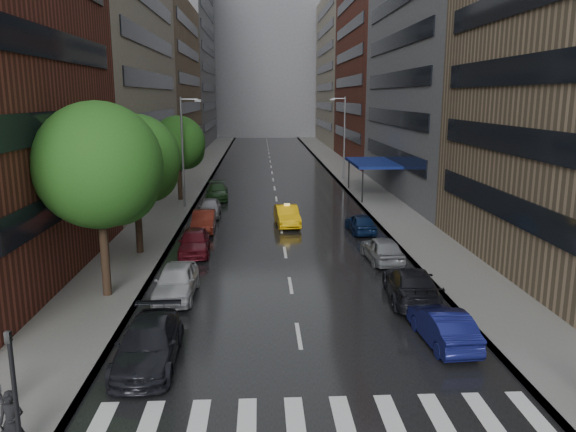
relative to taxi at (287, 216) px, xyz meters
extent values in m
plane|color=gray|center=(-0.46, -23.21, -0.73)|extent=(220.00, 220.00, 0.00)
cube|color=black|center=(-0.46, 26.79, -0.72)|extent=(14.00, 140.00, 0.01)
cube|color=gray|center=(-9.46, 26.79, -0.65)|extent=(4.00, 140.00, 0.15)
cube|color=gray|center=(8.54, 26.79, -0.65)|extent=(4.00, 140.00, 0.15)
cube|color=silver|center=(-6.56, -25.21, -0.72)|extent=(0.55, 2.80, 0.01)
cube|color=silver|center=(-5.16, -25.21, -0.72)|extent=(0.55, 2.80, 0.01)
cube|color=silver|center=(-3.76, -25.21, -0.72)|extent=(0.55, 2.80, 0.01)
cube|color=silver|center=(-2.36, -25.21, -0.72)|extent=(0.55, 2.80, 0.01)
cube|color=silver|center=(-0.96, -25.21, -0.72)|extent=(0.55, 2.80, 0.01)
cube|color=silver|center=(0.44, -25.21, -0.72)|extent=(0.55, 2.80, 0.01)
cube|color=silver|center=(1.84, -25.21, -0.72)|extent=(0.55, 2.80, 0.01)
cube|color=silver|center=(3.24, -25.21, -0.72)|extent=(0.55, 2.80, 0.01)
cube|color=silver|center=(4.64, -25.21, -0.72)|extent=(0.55, 2.80, 0.01)
cube|color=silver|center=(6.04, -25.21, -0.72)|extent=(0.55, 2.80, 0.01)
cube|color=gray|center=(-15.46, 12.79, 16.27)|extent=(8.00, 28.00, 34.00)
cube|color=#937A5B|center=(-15.46, 40.79, 10.27)|extent=(8.00, 28.00, 22.00)
cube|color=slate|center=(-15.46, 70.79, 18.27)|extent=(8.00, 32.00, 38.00)
cube|color=slate|center=(14.54, 12.79, 11.27)|extent=(8.00, 28.00, 24.00)
cube|color=maroon|center=(14.54, 40.79, 17.27)|extent=(8.00, 28.00, 36.00)
cube|color=gray|center=(14.54, 70.79, 13.27)|extent=(8.00, 32.00, 28.00)
cube|color=slate|center=(-0.46, 94.79, 15.27)|extent=(40.00, 14.00, 32.00)
cylinder|color=#382619|center=(-9.06, -14.51, 1.75)|extent=(0.40, 0.40, 4.96)
sphere|color=#1E5116|center=(-9.06, -14.51, 5.47)|extent=(5.66, 5.66, 5.66)
cylinder|color=#382619|center=(-9.06, -7.22, 1.54)|extent=(0.40, 0.40, 4.53)
sphere|color=#1E5116|center=(-9.06, -7.22, 4.94)|extent=(5.18, 5.18, 5.18)
cylinder|color=#382619|center=(-9.06, 10.09, 1.35)|extent=(0.40, 0.40, 4.16)
sphere|color=#1E5116|center=(-9.06, 10.09, 4.47)|extent=(4.75, 4.75, 4.75)
imported|color=#EEAF0C|center=(0.00, 0.00, 0.00)|extent=(1.88, 4.54, 1.46)
imported|color=black|center=(-5.86, -21.26, 0.01)|extent=(2.15, 5.10, 1.47)
imported|color=#ACABB1|center=(-5.86, -14.57, 0.04)|extent=(1.86, 4.53, 1.54)
imported|color=#56111A|center=(-5.86, -7.23, 0.03)|extent=(2.06, 4.54, 1.51)
imported|color=#5F1C13|center=(-5.86, -1.43, -0.02)|extent=(1.63, 4.35, 1.42)
imported|color=gray|center=(-5.86, 3.51, -0.04)|extent=(1.73, 4.10, 1.39)
imported|color=#183217|center=(-5.86, 11.01, -0.02)|extent=(2.25, 5.01, 1.42)
imported|color=#10144E|center=(4.94, -20.14, -0.04)|extent=(1.75, 4.30, 1.39)
imported|color=black|center=(4.94, -15.58, 0.04)|extent=(2.64, 5.47, 1.53)
imported|color=gray|center=(4.94, -9.37, 0.01)|extent=(2.01, 4.42, 1.47)
imported|color=#0D1E41|center=(4.94, -2.44, -0.06)|extent=(1.82, 4.04, 1.35)
imported|color=black|center=(-8.33, -26.38, 0.27)|extent=(0.66, 0.46, 1.71)
cylinder|color=black|center=(-8.06, -26.61, 1.02)|extent=(0.12, 0.12, 3.20)
imported|color=black|center=(-8.06, -26.61, 2.42)|extent=(0.18, 0.15, 0.90)
cylinder|color=gray|center=(-8.26, 6.79, 3.92)|extent=(0.18, 0.18, 9.00)
cube|color=gray|center=(-6.86, 6.79, 8.12)|extent=(0.50, 0.22, 0.16)
cylinder|color=gray|center=(7.34, 21.79, 3.92)|extent=(0.18, 0.18, 9.00)
cube|color=gray|center=(5.94, 21.79, 8.12)|extent=(0.50, 0.22, 0.16)
cube|color=navy|center=(8.54, 11.79, 2.42)|extent=(4.00, 8.00, 0.25)
cylinder|color=black|center=(6.94, 7.99, 0.92)|extent=(0.12, 0.12, 3.00)
cylinder|color=black|center=(6.94, 15.59, 0.92)|extent=(0.12, 0.12, 3.00)
camera|label=1|loc=(-1.90, -39.66, 8.45)|focal=35.00mm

